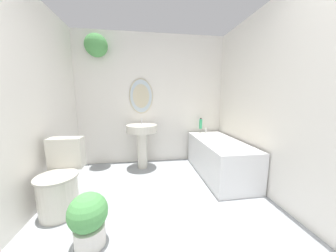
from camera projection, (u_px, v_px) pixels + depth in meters
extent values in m
cube|color=silver|center=(152.00, 100.00, 3.22)|extent=(2.84, 0.06, 2.40)
ellipsoid|color=beige|center=(141.00, 96.00, 3.13)|extent=(0.44, 0.02, 0.64)
ellipsoid|color=silver|center=(141.00, 96.00, 3.12)|extent=(0.40, 0.01, 0.60)
cylinder|color=silver|center=(96.00, 40.00, 2.78)|extent=(0.17, 0.17, 0.09)
sphere|color=#4C934C|center=(96.00, 45.00, 2.80)|extent=(0.37, 0.37, 0.37)
cube|color=silver|center=(16.00, 102.00, 1.62)|extent=(0.06, 2.91, 2.40)
cube|color=silver|center=(275.00, 102.00, 2.03)|extent=(0.06, 2.91, 2.40)
cylinder|color=beige|center=(59.00, 196.00, 1.80)|extent=(0.38, 0.38, 0.41)
cylinder|color=#B1ADA0|center=(56.00, 177.00, 1.76)|extent=(0.41, 0.41, 0.02)
cube|color=beige|center=(67.00, 153.00, 2.01)|extent=(0.37, 0.18, 0.37)
cylinder|color=beige|center=(142.00, 150.00, 3.00)|extent=(0.17, 0.17, 0.66)
cylinder|color=beige|center=(142.00, 128.00, 2.94)|extent=(0.53, 0.53, 0.12)
cylinder|color=silver|center=(142.00, 121.00, 3.06)|extent=(0.02, 0.02, 0.10)
cube|color=silver|center=(219.00, 157.00, 2.75)|extent=(0.63, 1.42, 0.57)
cube|color=beige|center=(220.00, 142.00, 2.70)|extent=(0.53, 1.32, 0.04)
cylinder|color=silver|center=(206.00, 131.00, 3.29)|extent=(0.04, 0.04, 0.08)
cylinder|color=#38B275|center=(201.00, 124.00, 3.28)|extent=(0.06, 0.06, 0.19)
cylinder|color=black|center=(201.00, 119.00, 3.26)|extent=(0.03, 0.03, 0.02)
cylinder|color=silver|center=(90.00, 236.00, 1.43)|extent=(0.25, 0.25, 0.17)
sphere|color=#4C934C|center=(88.00, 212.00, 1.40)|extent=(0.32, 0.32, 0.32)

